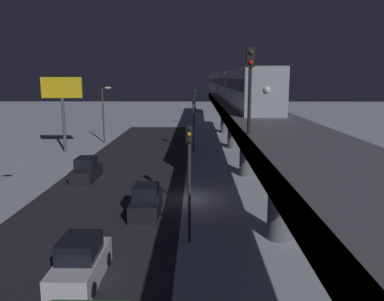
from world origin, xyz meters
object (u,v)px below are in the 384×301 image
(traffic_light_mid, at_px, (193,118))
(traffic_light_near, at_px, (189,167))
(subway_train, at_px, (226,83))
(sedan_black, at_px, (87,170))
(sedan_black_2, at_px, (146,202))
(traffic_light_far, at_px, (195,103))
(sedan_white, at_px, (81,264))
(commercial_billboard, at_px, (62,95))
(rail_signal, at_px, (250,76))
(traffic_light_distant, at_px, (195,97))

(traffic_light_mid, bearing_deg, traffic_light_near, 90.00)
(subway_train, bearing_deg, sedan_black, 64.37)
(subway_train, distance_m, sedan_black_2, 40.00)
(traffic_light_near, xyz_separation_m, traffic_light_far, (0.00, -51.42, 0.00))
(sedan_white, distance_m, traffic_light_far, 55.81)
(sedan_black, xyz_separation_m, traffic_light_mid, (-9.30, -12.67, 3.40))
(sedan_white, relative_size, traffic_light_mid, 0.68)
(traffic_light_near, height_order, commercial_billboard, commercial_billboard)
(rail_signal, height_order, traffic_light_far, rail_signal)
(subway_train, bearing_deg, traffic_light_distant, -81.70)
(sedan_black, bearing_deg, rail_signal, 129.92)
(sedan_white, height_order, traffic_light_near, traffic_light_near)
(commercial_billboard, bearing_deg, rail_signal, 124.05)
(sedan_white, height_order, traffic_light_far, traffic_light_far)
(sedan_black, xyz_separation_m, traffic_light_far, (-9.30, -38.37, 3.40))
(sedan_black, distance_m, traffic_light_near, 16.37)
(sedan_black, distance_m, traffic_light_distant, 64.84)
(sedan_black_2, relative_size, traffic_light_mid, 0.63)
(subway_train, distance_m, traffic_light_far, 10.61)
(subway_train, distance_m, traffic_light_near, 43.30)
(traffic_light_distant, xyz_separation_m, commercial_billboard, (15.44, 51.54, 2.63))
(sedan_black, relative_size, traffic_light_near, 0.70)
(traffic_light_far, bearing_deg, traffic_light_near, 90.00)
(commercial_billboard, bearing_deg, traffic_light_distant, -106.67)
(subway_train, relative_size, sedan_black, 16.50)
(rail_signal, distance_m, traffic_light_far, 53.19)
(sedan_black_2, xyz_separation_m, traffic_light_near, (-2.90, 4.29, 3.40))
(subway_train, relative_size, rail_signal, 18.52)
(subway_train, distance_m, commercial_billboard, 26.77)
(sedan_black_2, xyz_separation_m, traffic_light_distant, (-2.90, -72.83, 3.40))
(rail_signal, xyz_separation_m, traffic_light_mid, (2.86, -27.20, -4.70))
(traffic_light_near, distance_m, traffic_light_far, 51.42)
(sedan_white, relative_size, traffic_light_distant, 0.68)
(commercial_billboard, bearing_deg, sedan_black_2, 120.49)
(sedan_white, relative_size, traffic_light_far, 0.68)
(rail_signal, height_order, sedan_black, rail_signal)
(subway_train, bearing_deg, rail_signal, 87.24)
(sedan_black, relative_size, commercial_billboard, 0.50)
(rail_signal, bearing_deg, traffic_light_near, -27.53)
(sedan_white, bearing_deg, sedan_black_2, 77.88)
(traffic_light_mid, distance_m, traffic_light_distant, 51.42)
(sedan_black, bearing_deg, sedan_white, 105.03)
(sedan_black_2, xyz_separation_m, commercial_billboard, (12.54, -21.29, 6.03))
(rail_signal, distance_m, traffic_light_mid, 27.75)
(traffic_light_mid, distance_m, commercial_billboard, 15.66)
(traffic_light_near, bearing_deg, sedan_black, -54.51)
(traffic_light_mid, relative_size, traffic_light_distant, 1.00)
(sedan_white, distance_m, traffic_light_distant, 81.42)
(sedan_black, relative_size, traffic_light_mid, 0.70)
(commercial_billboard, bearing_deg, traffic_light_far, -120.86)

